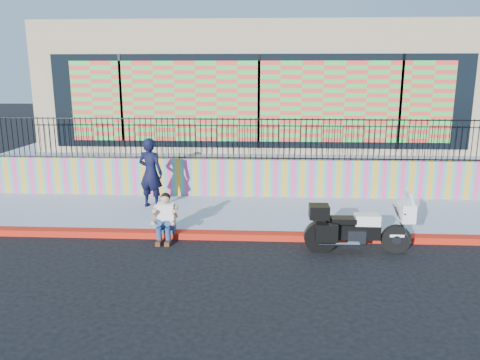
{
  "coord_description": "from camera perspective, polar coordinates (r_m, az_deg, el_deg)",
  "views": [
    {
      "loc": [
        0.21,
        -10.11,
        3.74
      ],
      "look_at": [
        -0.41,
        1.2,
        1.1
      ],
      "focal_mm": 35.0,
      "sensor_mm": 36.0,
      "label": 1
    }
  ],
  "objects": [
    {
      "name": "metal_fence",
      "position": [
        13.5,
        2.21,
        5.04
      ],
      "size": [
        15.8,
        0.04,
        1.2
      ],
      "primitive_type": null,
      "color": "black",
      "rests_on": "mural_wall"
    },
    {
      "name": "seated_man",
      "position": [
        10.66,
        -9.12,
        -5.06
      ],
      "size": [
        0.54,
        0.71,
        1.06
      ],
      "color": "navy",
      "rests_on": "ground"
    },
    {
      "name": "mural_wall",
      "position": [
        13.71,
        2.17,
        0.27
      ],
      "size": [
        16.0,
        0.2,
        1.1
      ],
      "primitive_type": "cube",
      "color": "#E33B7F",
      "rests_on": "sidewalk"
    },
    {
      "name": "storefront_building",
      "position": [
        18.25,
        2.51,
        11.54
      ],
      "size": [
        14.0,
        8.06,
        4.0
      ],
      "color": "tan",
      "rests_on": "elevated_platform"
    },
    {
      "name": "red_curb",
      "position": [
        10.76,
        1.83,
        -6.82
      ],
      "size": [
        16.0,
        0.3,
        0.15
      ],
      "primitive_type": "cube",
      "color": "red",
      "rests_on": "ground"
    },
    {
      "name": "ground",
      "position": [
        10.79,
        1.83,
        -7.2
      ],
      "size": [
        90.0,
        90.0,
        0.0
      ],
      "primitive_type": "plane",
      "color": "black",
      "rests_on": "ground"
    },
    {
      "name": "police_motorcycle",
      "position": [
        10.14,
        14.02,
        -5.51
      ],
      "size": [
        2.19,
        0.72,
        1.37
      ],
      "color": "black",
      "rests_on": "ground"
    },
    {
      "name": "elevated_platform",
      "position": [
        18.73,
        2.44,
        3.51
      ],
      "size": [
        16.0,
        10.0,
        1.25
      ],
      "primitive_type": "cube",
      "color": "#99A2B7",
      "rests_on": "ground"
    },
    {
      "name": "sidewalk",
      "position": [
        12.32,
        2.01,
        -4.21
      ],
      "size": [
        16.0,
        3.0,
        0.15
      ],
      "primitive_type": "cube",
      "color": "#99A2B7",
      "rests_on": "ground"
    },
    {
      "name": "police_officer",
      "position": [
        12.74,
        -10.84,
        0.87
      ],
      "size": [
        0.79,
        0.63,
        1.88
      ],
      "primitive_type": "imported",
      "rotation": [
        0.0,
        0.0,
        2.84
      ],
      "color": "black",
      "rests_on": "sidewalk"
    }
  ]
}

